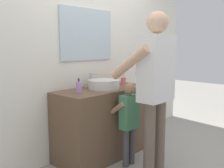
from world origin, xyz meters
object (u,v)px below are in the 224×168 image
adult_parent (155,78)px  child_toddler (129,117)px  soap_bottle (79,87)px  toothbrush_cup (123,81)px

adult_parent → child_toddler: bearing=102.6°
soap_bottle → child_toddler: (0.40, -0.37, -0.34)m
toothbrush_cup → soap_bottle: bearing=-176.4°
adult_parent → toothbrush_cup: bearing=64.2°
soap_bottle → child_toddler: size_ratio=0.17×
soap_bottle → child_toddler: bearing=-43.4°
child_toddler → soap_bottle: bearing=136.6°
soap_bottle → child_toddler: soap_bottle is taller
soap_bottle → adult_parent: 0.82m
child_toddler → adult_parent: size_ratio=0.56×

